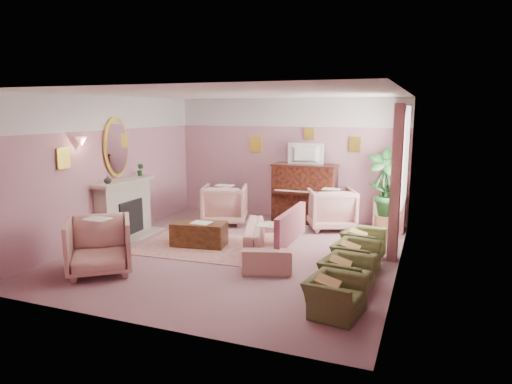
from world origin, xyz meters
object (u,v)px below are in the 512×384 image
(piano, at_px, (305,194))
(olive_chair_d, at_px, (363,239))
(side_table, at_px, (386,213))
(floral_armchair_front, at_px, (99,243))
(floral_armchair_left, at_px, (225,202))
(olive_chair_a, at_px, (335,290))
(olive_chair_b, at_px, (347,269))
(television, at_px, (305,152))
(sofa, at_px, (268,235))
(coffee_table, at_px, (199,234))
(floral_armchair_right, at_px, (331,207))
(olive_chair_c, at_px, (356,252))

(piano, xyz_separation_m, olive_chair_d, (1.63, -2.09, -0.33))
(side_table, bearing_deg, olive_chair_d, -94.84)
(floral_armchair_front, relative_size, side_table, 1.40)
(floral_armchair_left, height_order, olive_chair_d, floral_armchair_left)
(olive_chair_a, xyz_separation_m, olive_chair_b, (0.00, 0.82, 0.00))
(television, bearing_deg, olive_chair_b, -66.10)
(sofa, bearing_deg, coffee_table, 173.76)
(side_table, bearing_deg, floral_armchair_left, -167.54)
(olive_chair_b, relative_size, side_table, 1.04)
(piano, distance_m, olive_chair_b, 4.09)
(television, distance_m, olive_chair_d, 2.91)
(television, bearing_deg, olive_chair_d, -51.37)
(olive_chair_b, bearing_deg, coffee_table, 158.60)
(piano, xyz_separation_m, coffee_table, (-1.34, -2.57, -0.43))
(sofa, relative_size, olive_chair_a, 2.70)
(floral_armchair_left, bearing_deg, floral_armchair_right, 9.47)
(sofa, relative_size, olive_chair_d, 2.70)
(floral_armchair_front, height_order, olive_chair_d, floral_armchair_front)
(coffee_table, xyz_separation_m, floral_armchair_front, (-0.76, -1.85, 0.26))
(olive_chair_a, bearing_deg, television, 109.92)
(coffee_table, height_order, floral_armchair_front, floral_armchair_front)
(television, xyz_separation_m, side_table, (1.80, -0.00, -1.25))
(olive_chair_b, bearing_deg, sofa, 146.68)
(floral_armchair_right, bearing_deg, olive_chair_b, -74.36)
(sofa, relative_size, olive_chair_c, 2.70)
(piano, xyz_separation_m, television, (0.00, -0.05, 0.95))
(television, distance_m, olive_chair_a, 4.96)
(olive_chair_b, relative_size, olive_chair_d, 1.00)
(floral_armchair_left, bearing_deg, olive_chair_a, -48.93)
(floral_armchair_right, xyz_separation_m, olive_chair_b, (0.93, -3.31, -0.17))
(floral_armchair_right, distance_m, olive_chair_b, 3.44)
(television, distance_m, side_table, 2.19)
(piano, relative_size, olive_chair_d, 1.91)
(floral_armchair_left, distance_m, olive_chair_b, 4.38)
(floral_armchair_left, bearing_deg, side_table, 12.46)
(piano, bearing_deg, olive_chair_d, -52.04)
(piano, distance_m, coffee_table, 2.93)
(sofa, xyz_separation_m, olive_chair_c, (1.53, -0.19, -0.08))
(coffee_table, height_order, olive_chair_b, olive_chair_b)
(olive_chair_c, relative_size, olive_chair_d, 1.00)
(piano, height_order, olive_chair_c, piano)
(olive_chair_c, bearing_deg, olive_chair_a, -90.00)
(olive_chair_c, xyz_separation_m, side_table, (0.17, 2.86, 0.03))
(floral_armchair_right, xyz_separation_m, olive_chair_a, (0.93, -4.13, -0.17))
(piano, height_order, floral_armchair_left, piano)
(floral_armchair_right, relative_size, olive_chair_a, 1.34)
(olive_chair_a, height_order, olive_chair_d, same)
(side_table, bearing_deg, television, 179.98)
(piano, distance_m, floral_armchair_left, 1.83)
(television, bearing_deg, floral_armchair_left, -155.01)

